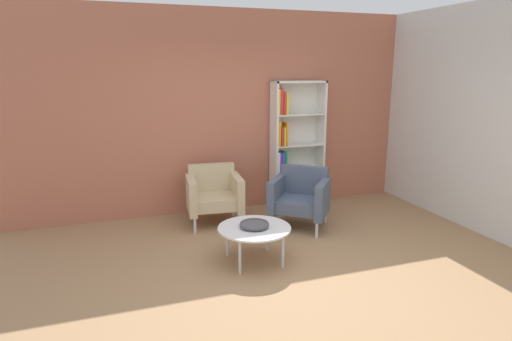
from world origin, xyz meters
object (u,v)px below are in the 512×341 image
armchair_near_window (214,193)px  armchair_by_bookshelf (301,196)px  decorative_bowl (254,224)px  bookshelf_tall (292,146)px  coffee_table_low (254,230)px

armchair_near_window → armchair_by_bookshelf: (1.06, -0.52, 0.00)m
armchair_by_bookshelf → decorative_bowl: bearing=-99.9°
bookshelf_tall → decorative_bowl: size_ratio=5.94×
armchair_near_window → bookshelf_tall: bearing=21.7°
decorative_bowl → armchair_near_window: armchair_near_window is taller
bookshelf_tall → armchair_near_window: size_ratio=2.44×
armchair_near_window → armchair_by_bookshelf: 1.18m
coffee_table_low → armchair_by_bookshelf: armchair_by_bookshelf is taller
decorative_bowl → armchair_near_window: (-0.12, 1.36, -0.02)m
bookshelf_tall → coffee_table_low: bookshelf_tall is taller
bookshelf_tall → coffee_table_low: (-1.19, -1.73, -0.56)m
coffee_table_low → armchair_by_bookshelf: size_ratio=0.84×
coffee_table_low → armchair_near_window: 1.36m
bookshelf_tall → decorative_bowl: bookshelf_tall is taller
bookshelf_tall → armchair_by_bookshelf: size_ratio=2.00×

